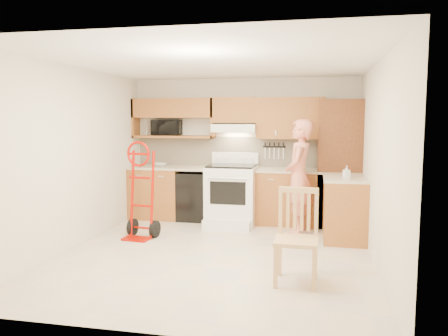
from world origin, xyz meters
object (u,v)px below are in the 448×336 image
(range, at_px, (231,190))
(hand_truck, at_px, (139,195))
(dining_chair, at_px, (296,237))
(person, at_px, (299,177))
(microwave, at_px, (167,128))

(range, bearing_deg, hand_truck, -136.95)
(range, relative_size, dining_chair, 1.17)
(hand_truck, distance_m, dining_chair, 2.76)
(person, bearing_deg, dining_chair, 7.36)
(person, height_order, dining_chair, person)
(range, height_order, person, person)
(microwave, height_order, hand_truck, microwave)
(hand_truck, height_order, dining_chair, hand_truck)
(person, bearing_deg, hand_truck, -65.48)
(microwave, xyz_separation_m, person, (2.39, -0.74, -0.74))
(microwave, bearing_deg, range, -23.39)
(hand_truck, bearing_deg, range, 51.54)
(person, height_order, hand_truck, person)
(microwave, relative_size, person, 0.29)
(range, xyz_separation_m, dining_chair, (1.20, -2.50, -0.09))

